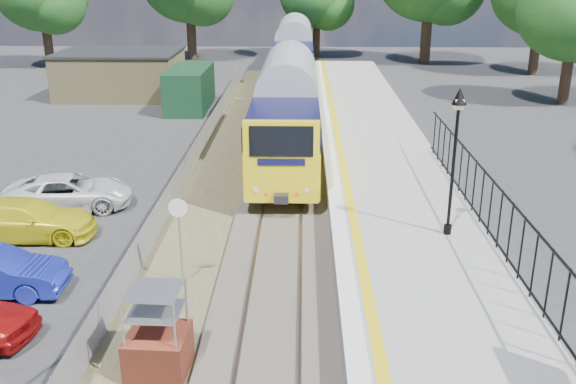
{
  "coord_description": "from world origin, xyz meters",
  "views": [
    {
      "loc": [
        0.75,
        -12.56,
        8.92
      ],
      "look_at": [
        0.29,
        6.67,
        2.0
      ],
      "focal_mm": 40.0,
      "sensor_mm": 36.0,
      "label": 1
    }
  ],
  "objects_px": {
    "train": "(292,69)",
    "brick_plinth": "(157,333)",
    "victorian_lamp_north": "(457,128)",
    "car_yellow": "(26,219)",
    "speed_sign": "(179,227)",
    "car_white": "(68,192)"
  },
  "relations": [
    {
      "from": "brick_plinth",
      "to": "train",
      "type": "bearing_deg",
      "value": 85.17
    },
    {
      "from": "car_yellow",
      "to": "train",
      "type": "bearing_deg",
      "value": -24.12
    },
    {
      "from": "train",
      "to": "car_white",
      "type": "xyz_separation_m",
      "value": [
        -8.17,
        -19.31,
        -1.68
      ]
    },
    {
      "from": "car_yellow",
      "to": "car_white",
      "type": "relative_size",
      "value": 0.98
    },
    {
      "from": "victorian_lamp_north",
      "to": "train",
      "type": "distance_m",
      "value": 24.14
    },
    {
      "from": "train",
      "to": "car_white",
      "type": "height_order",
      "value": "train"
    },
    {
      "from": "victorian_lamp_north",
      "to": "car_white",
      "type": "bearing_deg",
      "value": 162.81
    },
    {
      "from": "speed_sign",
      "to": "car_yellow",
      "type": "height_order",
      "value": "speed_sign"
    },
    {
      "from": "victorian_lamp_north",
      "to": "brick_plinth",
      "type": "xyz_separation_m",
      "value": [
        -7.8,
        -6.13,
        -3.25
      ]
    },
    {
      "from": "car_white",
      "to": "train",
      "type": "bearing_deg",
      "value": -32.96
    },
    {
      "from": "car_yellow",
      "to": "car_white",
      "type": "distance_m",
      "value": 2.83
    },
    {
      "from": "victorian_lamp_north",
      "to": "train",
      "type": "height_order",
      "value": "victorian_lamp_north"
    },
    {
      "from": "train",
      "to": "brick_plinth",
      "type": "bearing_deg",
      "value": -94.83
    },
    {
      "from": "car_yellow",
      "to": "brick_plinth",
      "type": "bearing_deg",
      "value": -143.46
    },
    {
      "from": "victorian_lamp_north",
      "to": "car_yellow",
      "type": "bearing_deg",
      "value": 174.36
    },
    {
      "from": "victorian_lamp_north",
      "to": "brick_plinth",
      "type": "bearing_deg",
      "value": -141.83
    },
    {
      "from": "brick_plinth",
      "to": "car_white",
      "type": "distance_m",
      "value": 11.76
    },
    {
      "from": "victorian_lamp_north",
      "to": "speed_sign",
      "type": "height_order",
      "value": "victorian_lamp_north"
    },
    {
      "from": "speed_sign",
      "to": "car_yellow",
      "type": "xyz_separation_m",
      "value": [
        -5.92,
        3.29,
        -1.16
      ]
    },
    {
      "from": "brick_plinth",
      "to": "car_yellow",
      "type": "height_order",
      "value": "brick_plinth"
    },
    {
      "from": "victorian_lamp_north",
      "to": "car_yellow",
      "type": "height_order",
      "value": "victorian_lamp_north"
    },
    {
      "from": "victorian_lamp_north",
      "to": "car_white",
      "type": "distance_m",
      "value": 14.56
    }
  ]
}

